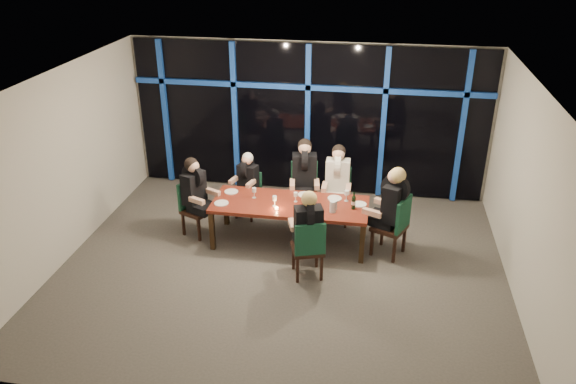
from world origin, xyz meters
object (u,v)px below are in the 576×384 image
at_px(chair_far_right, 337,192).
at_px(diner_end_right, 392,199).
at_px(wine_bottle, 354,202).
at_px(chair_near_mid, 309,247).
at_px(diner_end_left, 195,186).
at_px(water_pitcher, 333,206).
at_px(chair_end_left, 193,205).
at_px(diner_far_mid, 304,169).
at_px(chair_far_mid, 304,187).
at_px(diner_near_mid, 308,221).
at_px(diner_far_left, 247,176).
at_px(chair_end_right, 395,223).
at_px(diner_far_right, 338,174).
at_px(chair_far_left, 249,192).
at_px(dining_table, 290,207).

height_order(chair_far_right, diner_end_right, diner_end_right).
bearing_deg(diner_end_right, wine_bottle, -72.02).
bearing_deg(chair_near_mid, diner_end_left, -44.88).
bearing_deg(chair_far_right, water_pitcher, -89.67).
bearing_deg(chair_end_left, water_pitcher, -71.84).
bearing_deg(chair_near_mid, diner_end_right, -161.22).
bearing_deg(diner_far_mid, chair_end_left, -164.11).
relative_size(chair_far_mid, chair_near_mid, 1.05).
bearing_deg(chair_end_left, diner_near_mid, -90.80).
distance_m(chair_far_mid, diner_far_left, 1.07).
distance_m(chair_near_mid, diner_end_left, 2.37).
relative_size(diner_far_left, diner_far_mid, 0.82).
distance_m(chair_end_right, diner_end_right, 0.43).
distance_m(diner_far_right, diner_end_right, 1.34).
xyz_separation_m(chair_end_left, diner_far_mid, (1.83, 0.85, 0.46)).
bearing_deg(diner_end_right, chair_near_mid, -28.65).
relative_size(diner_end_left, diner_end_right, 0.91).
bearing_deg(diner_far_mid, chair_far_left, 173.44).
bearing_deg(diner_near_mid, chair_far_right, -117.20).
bearing_deg(chair_end_right, chair_far_right, -111.99).
xyz_separation_m(dining_table, diner_end_right, (1.66, -0.09, 0.33)).
bearing_deg(diner_far_mid, wine_bottle, -53.69).
bearing_deg(diner_end_left, diner_far_left, -19.14).
height_order(chair_far_right, chair_end_right, chair_end_right).
xyz_separation_m(diner_far_left, diner_near_mid, (1.35, -1.72, 0.13)).
height_order(diner_end_right, diner_near_mid, diner_end_right).
xyz_separation_m(diner_far_mid, diner_near_mid, (0.32, -1.84, -0.05)).
distance_m(chair_far_left, chair_far_mid, 1.02).
xyz_separation_m(dining_table, diner_far_left, (-0.92, 0.79, 0.14)).
distance_m(chair_near_mid, water_pitcher, 0.91).
height_order(chair_near_mid, diner_end_left, diner_end_left).
relative_size(chair_far_right, diner_far_left, 1.21).
bearing_deg(wine_bottle, diner_end_right, -6.00).
distance_m(chair_far_mid, diner_end_left, 2.02).
xyz_separation_m(chair_end_left, water_pitcher, (2.45, -0.25, 0.30)).
relative_size(chair_far_right, chair_end_left, 1.04).
height_order(chair_far_left, diner_end_left, diner_end_left).
bearing_deg(diner_near_mid, dining_table, -84.01).
xyz_separation_m(chair_far_mid, water_pitcher, (0.63, -1.18, 0.26)).
xyz_separation_m(dining_table, wine_bottle, (1.05, -0.03, 0.18)).
distance_m(dining_table, chair_near_mid, 1.12).
distance_m(chair_far_left, diner_far_right, 1.69).
bearing_deg(water_pitcher, chair_end_left, 164.59).
relative_size(chair_end_left, chair_near_mid, 0.97).
xyz_separation_m(chair_far_mid, chair_near_mid, (0.36, -2.00, -0.03)).
relative_size(diner_far_right, diner_end_left, 1.04).
relative_size(chair_end_left, diner_end_left, 1.03).
xyz_separation_m(chair_end_right, diner_end_right, (-0.08, 0.04, 0.42)).
bearing_deg(chair_end_right, dining_table, -70.33).
distance_m(chair_end_left, diner_end_right, 3.41).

